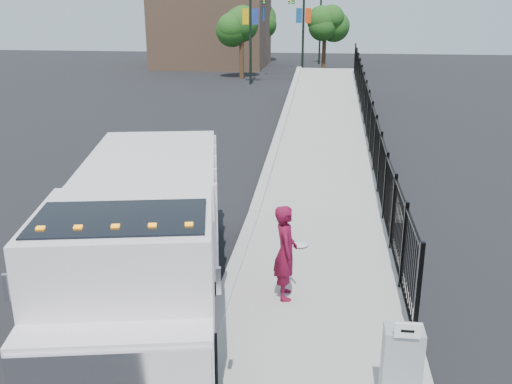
# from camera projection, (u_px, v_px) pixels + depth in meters

# --- Properties ---
(ground) EXTENTS (120.00, 120.00, 0.00)m
(ground) POSITION_uv_depth(u_px,v_px,m) (231.00, 282.00, 12.23)
(ground) COLOR black
(ground) RESTS_ON ground
(sidewalk) EXTENTS (3.55, 12.00, 0.12)m
(sidewalk) POSITION_uv_depth(u_px,v_px,m) (319.00, 337.00, 10.10)
(sidewalk) COLOR #9E998E
(sidewalk) RESTS_ON ground
(curb) EXTENTS (0.30, 12.00, 0.16)m
(curb) POSITION_uv_depth(u_px,v_px,m) (212.00, 329.00, 10.32)
(curb) COLOR #ADAAA3
(curb) RESTS_ON ground
(ramp) EXTENTS (3.95, 24.06, 3.19)m
(ramp) POSITION_uv_depth(u_px,v_px,m) (330.00, 129.00, 27.05)
(ramp) COLOR #9E998E
(ramp) RESTS_ON ground
(iron_fence) EXTENTS (0.10, 28.00, 1.80)m
(iron_fence) POSITION_uv_depth(u_px,v_px,m) (367.00, 129.00, 22.83)
(iron_fence) COLOR black
(iron_fence) RESTS_ON ground
(truck) EXTENTS (4.20, 8.68, 2.85)m
(truck) POSITION_uv_depth(u_px,v_px,m) (145.00, 233.00, 10.66)
(truck) COLOR black
(truck) RESTS_ON ground
(worker) EXTENTS (0.56, 0.76, 1.92)m
(worker) POSITION_uv_depth(u_px,v_px,m) (285.00, 252.00, 11.09)
(worker) COLOR maroon
(worker) RESTS_ON sidewalk
(utility_cabinet) EXTENTS (0.55, 0.40, 1.25)m
(utility_cabinet) POSITION_uv_depth(u_px,v_px,m) (401.00, 367.00, 8.13)
(utility_cabinet) COLOR gray
(utility_cabinet) RESTS_ON sidewalk
(arrow_sign) EXTENTS (0.35, 0.04, 0.22)m
(arrow_sign) POSITION_uv_depth(u_px,v_px,m) (407.00, 330.00, 7.70)
(arrow_sign) COLOR white
(arrow_sign) RESTS_ON utility_cabinet
(debris) EXTENTS (0.39, 0.39, 0.10)m
(debris) POSITION_uv_depth(u_px,v_px,m) (300.00, 244.00, 13.71)
(debris) COLOR silver
(debris) RESTS_ON sidewalk
(light_pole_0) EXTENTS (3.77, 0.22, 8.00)m
(light_pole_0) POSITION_uv_depth(u_px,v_px,m) (255.00, 23.00, 40.77)
(light_pole_0) COLOR black
(light_pole_0) RESTS_ON ground
(light_pole_1) EXTENTS (3.77, 0.22, 8.00)m
(light_pole_1) POSITION_uv_depth(u_px,v_px,m) (299.00, 21.00, 43.83)
(light_pole_1) COLOR black
(light_pole_1) RESTS_ON ground
(light_pole_2) EXTENTS (3.77, 0.22, 8.00)m
(light_pole_2) POSITION_uv_depth(u_px,v_px,m) (261.00, 19.00, 50.20)
(light_pole_2) COLOR black
(light_pole_2) RESTS_ON ground
(light_pole_3) EXTENTS (3.78, 0.22, 8.00)m
(light_pole_3) POSITION_uv_depth(u_px,v_px,m) (317.00, 18.00, 54.88)
(light_pole_3) COLOR black
(light_pole_3) RESTS_ON ground
(tree_0) EXTENTS (2.78, 2.78, 5.39)m
(tree_0) POSITION_uv_depth(u_px,v_px,m) (241.00, 27.00, 44.03)
(tree_0) COLOR #382314
(tree_0) RESTS_ON ground
(tree_1) EXTENTS (2.43, 2.43, 5.21)m
(tree_1) POSITION_uv_depth(u_px,v_px,m) (325.00, 25.00, 48.31)
(tree_1) COLOR #382314
(tree_1) RESTS_ON ground
(tree_2) EXTENTS (3.21, 3.21, 5.61)m
(tree_2) POSITION_uv_depth(u_px,v_px,m) (260.00, 21.00, 57.99)
(tree_2) COLOR #382314
(tree_2) RESTS_ON ground
(building) EXTENTS (10.00, 10.00, 8.00)m
(building) POSITION_uv_depth(u_px,v_px,m) (213.00, 22.00, 53.47)
(building) COLOR #8C664C
(building) RESTS_ON ground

